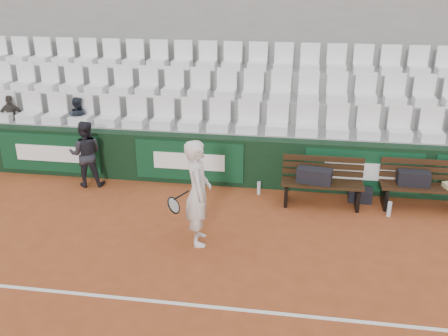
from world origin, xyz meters
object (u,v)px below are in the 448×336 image
Objects in this scene: ball_kid at (86,154)px; spectator_b at (9,98)px; bench_left at (321,194)px; sports_bag_ground at (360,195)px; bench_right at (421,197)px; sports_bag_right at (414,178)px; sports_bag_left at (314,176)px; spectator_c at (76,100)px; water_bottle_far at (389,209)px; water_bottle_near at (259,188)px; tennis_player at (198,193)px.

spectator_b is (-2.12, 1.00, 0.82)m from ball_kid.
bench_left reaches higher than sports_bag_ground.
sports_bag_right reaches higher than bench_right.
sports_bag_left is at bearing -173.44° from bench_left.
bench_right reaches higher than sports_bag_ground.
bench_left is 7.00m from spectator_b.
ball_kid is at bearing 118.52° from spectator_c.
water_bottle_far is at bearing 162.33° from ball_kid.
spectator_c is (-5.23, 1.19, 1.29)m from bench_left.
sports_bag_left is 2.44× the size of water_bottle_near.
sports_bag_left reaches higher than bench_right.
sports_bag_left is at bearing 164.32° from ball_kid.
ball_kid is 1.42m from spectator_c.
sports_bag_left is 1.04m from sports_bag_ground.
bench_left is at bearing -174.35° from sports_bag_right.
ball_kid is (-6.29, 0.03, 0.10)m from sports_bag_right.
tennis_player is (-3.18, -1.39, 0.73)m from water_bottle_far.
bench_right is at bearing 170.29° from spectator_c.
spectator_c is at bearing 167.36° from water_bottle_near.
sports_bag_ground is 5.43m from ball_kid.
tennis_player is (-2.73, -1.94, 0.74)m from sports_bag_ground.
sports_bag_right is at bearing 166.69° from ball_kid.
ball_kid is at bearing 179.39° from bench_right.
water_bottle_far is 8.22m from spectator_b.
water_bottle_near is 0.26× the size of spectator_b.
spectator_b is (-7.52, 0.92, 1.36)m from sports_bag_ground.
sports_bag_ground is 0.42× the size of spectator_c.
ball_kid reaches higher than bench_right.
water_bottle_near is (-1.04, 0.30, -0.46)m from sports_bag_left.
tennis_player reaches higher than bench_left.
sports_bag_ground is (0.89, 0.28, -0.45)m from sports_bag_left.
sports_bag_right is 2.16× the size of water_bottle_near.
bench_left is 1.47× the size of spectator_c.
tennis_player is 5.62m from spectator_b.
sports_bag_right is at bearing 5.73° from sports_bag_left.
sports_bag_right is at bearing 155.65° from spectator_b.
sports_bag_left reaches higher than bench_left.
bench_right is 1.09m from sports_bag_ground.
spectator_c reaches higher than sports_bag_left.
bench_right reaches higher than water_bottle_far.
bench_left is 5.52m from spectator_c.
spectator_c is at bearing 167.08° from water_bottle_far.
spectator_b reaches higher than sports_bag_ground.
water_bottle_near is at bearing 166.60° from water_bottle_far.
sports_bag_right is 1.01m from sports_bag_ground.
bench_right is (1.81, 0.12, 0.00)m from bench_left.
bench_right is at bearing -3.11° from water_bottle_near.
spectator_c is (-0.57, 1.00, 0.83)m from ball_kid.
sports_bag_left is 2.27× the size of water_bottle_far.
spectator_b is (-5.59, 0.91, 1.37)m from water_bottle_near.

